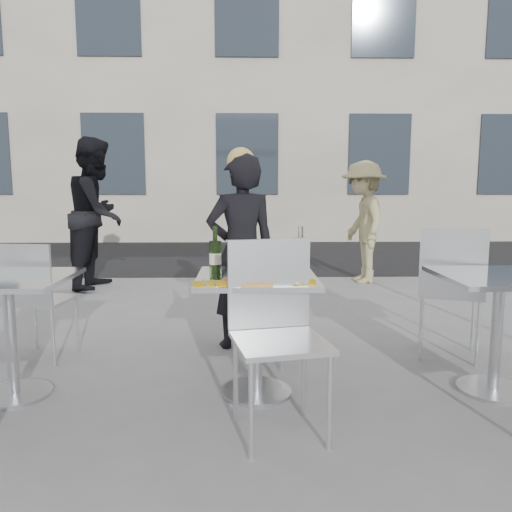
{
  "coord_description": "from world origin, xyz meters",
  "views": [
    {
      "loc": [
        -0.07,
        -2.98,
        1.29
      ],
      "look_at": [
        0.0,
        0.15,
        0.85
      ],
      "focal_mm": 35.0,
      "sensor_mm": 36.0,
      "label": 1
    }
  ],
  "objects_px": {
    "chair_near": "(275,319)",
    "sugar_shaker": "(298,265)",
    "side_chair_lfar": "(35,292)",
    "napkin_left": "(209,284)",
    "chair_far": "(261,298)",
    "side_chair_rfar": "(451,282)",
    "side_table_left": "(9,311)",
    "salad_plate": "(258,268)",
    "pizza_near": "(251,280)",
    "woman_diner": "(241,252)",
    "pedestrian_b": "(363,222)",
    "wineglass_red_a": "(265,258)",
    "pizza_far": "(262,268)",
    "napkin_right": "(300,282)",
    "wineglass_white_a": "(244,257)",
    "main_table": "(257,310)",
    "side_table_right": "(498,308)",
    "pedestrian_a": "(97,213)",
    "wineglass_red_b": "(282,256)",
    "carafe": "(300,254)",
    "wine_bottle": "(215,255)"
  },
  "relations": [
    {
      "from": "napkin_left",
      "to": "sugar_shaker",
      "type": "bearing_deg",
      "value": 19.56
    },
    {
      "from": "chair_near",
      "to": "sugar_shaker",
      "type": "height_order",
      "value": "chair_near"
    },
    {
      "from": "napkin_left",
      "to": "chair_far",
      "type": "bearing_deg",
      "value": 56.25
    },
    {
      "from": "side_table_right",
      "to": "wineglass_red_a",
      "type": "xyz_separation_m",
      "value": [
        -1.45,
        0.01,
        0.32
      ]
    },
    {
      "from": "main_table",
      "to": "side_table_left",
      "type": "bearing_deg",
      "value": 180.0
    },
    {
      "from": "pedestrian_a",
      "to": "chair_near",
      "type": "bearing_deg",
      "value": -146.97
    },
    {
      "from": "side_chair_rfar",
      "to": "wine_bottle",
      "type": "bearing_deg",
      "value": 35.58
    },
    {
      "from": "side_table_left",
      "to": "sugar_shaker",
      "type": "xyz_separation_m",
      "value": [
        1.76,
        0.06,
        0.26
      ]
    },
    {
      "from": "carafe",
      "to": "side_chair_rfar",
      "type": "bearing_deg",
      "value": 22.03
    },
    {
      "from": "chair_far",
      "to": "side_table_right",
      "type": "bearing_deg",
      "value": 175.12
    },
    {
      "from": "main_table",
      "to": "side_chair_lfar",
      "type": "bearing_deg",
      "value": 158.94
    },
    {
      "from": "pedestrian_a",
      "to": "pizza_far",
      "type": "height_order",
      "value": "pedestrian_a"
    },
    {
      "from": "salad_plate",
      "to": "sugar_shaker",
      "type": "height_order",
      "value": "sugar_shaker"
    },
    {
      "from": "chair_far",
      "to": "wineglass_red_b",
      "type": "xyz_separation_m",
      "value": [
        0.11,
        -0.42,
        0.36
      ]
    },
    {
      "from": "side_chair_rfar",
      "to": "wineglass_red_b",
      "type": "bearing_deg",
      "value": 41.24
    },
    {
      "from": "salad_plate",
      "to": "napkin_left",
      "type": "relative_size",
      "value": 1.04
    },
    {
      "from": "chair_far",
      "to": "side_chair_lfar",
      "type": "xyz_separation_m",
      "value": [
        -1.65,
        0.12,
        0.03
      ]
    },
    {
      "from": "side_table_left",
      "to": "napkin_left",
      "type": "distance_m",
      "value": 1.27
    },
    {
      "from": "side_chair_lfar",
      "to": "sugar_shaker",
      "type": "xyz_separation_m",
      "value": [
        1.86,
        -0.56,
        0.28
      ]
    },
    {
      "from": "chair_near",
      "to": "side_chair_lfar",
      "type": "bearing_deg",
      "value": 136.52
    },
    {
      "from": "chair_far",
      "to": "wine_bottle",
      "type": "height_order",
      "value": "wine_bottle"
    },
    {
      "from": "chair_near",
      "to": "salad_plate",
      "type": "distance_m",
      "value": 0.53
    },
    {
      "from": "wineglass_white_a",
      "to": "side_table_left",
      "type": "bearing_deg",
      "value": -178.42
    },
    {
      "from": "side_chair_rfar",
      "to": "side_table_right",
      "type": "bearing_deg",
      "value": 115.74
    },
    {
      "from": "napkin_right",
      "to": "chair_far",
      "type": "bearing_deg",
      "value": 110.13
    },
    {
      "from": "chair_near",
      "to": "wineglass_white_a",
      "type": "relative_size",
      "value": 6.39
    },
    {
      "from": "side_chair_lfar",
      "to": "pizza_far",
      "type": "xyz_separation_m",
      "value": [
        1.64,
        -0.42,
        0.24
      ]
    },
    {
      "from": "side_chair_rfar",
      "to": "wineglass_red_b",
      "type": "height_order",
      "value": "side_chair_rfar"
    },
    {
      "from": "wineglass_white_a",
      "to": "side_chair_rfar",
      "type": "bearing_deg",
      "value": 19.71
    },
    {
      "from": "woman_diner",
      "to": "pedestrian_b",
      "type": "xyz_separation_m",
      "value": [
        1.61,
        2.69,
        0.04
      ]
    },
    {
      "from": "main_table",
      "to": "wineglass_white_a",
      "type": "bearing_deg",
      "value": 151.83
    },
    {
      "from": "side_chair_rfar",
      "to": "side_table_left",
      "type": "bearing_deg",
      "value": 31.21
    },
    {
      "from": "wineglass_red_b",
      "to": "pedestrian_a",
      "type": "bearing_deg",
      "value": 122.39
    },
    {
      "from": "napkin_left",
      "to": "pizza_near",
      "type": "bearing_deg",
      "value": 2.37
    },
    {
      "from": "pizza_near",
      "to": "wineglass_red_a",
      "type": "relative_size",
      "value": 2.12
    },
    {
      "from": "side_chair_lfar",
      "to": "sugar_shaker",
      "type": "distance_m",
      "value": 1.96
    },
    {
      "from": "chair_far",
      "to": "woman_diner",
      "type": "distance_m",
      "value": 0.54
    },
    {
      "from": "main_table",
      "to": "wineglass_white_a",
      "type": "relative_size",
      "value": 4.76
    },
    {
      "from": "side_chair_lfar",
      "to": "chair_far",
      "type": "bearing_deg",
      "value": -174.8
    },
    {
      "from": "pedestrian_b",
      "to": "wineglass_red_b",
      "type": "xyz_separation_m",
      "value": [
        -1.35,
        -3.56,
        0.05
      ]
    },
    {
      "from": "side_table_right",
      "to": "side_chair_lfar",
      "type": "xyz_separation_m",
      "value": [
        -3.1,
        0.62,
        -0.01
      ]
    },
    {
      "from": "sugar_shaker",
      "to": "salad_plate",
      "type": "bearing_deg",
      "value": 179.92
    },
    {
      "from": "side_table_left",
      "to": "wineglass_white_a",
      "type": "distance_m",
      "value": 1.46
    },
    {
      "from": "carafe",
      "to": "wineglass_red_b",
      "type": "relative_size",
      "value": 1.84
    },
    {
      "from": "side_chair_lfar",
      "to": "pizza_near",
      "type": "relative_size",
      "value": 2.67
    },
    {
      "from": "side_table_right",
      "to": "salad_plate",
      "type": "height_order",
      "value": "salad_plate"
    },
    {
      "from": "pizza_far",
      "to": "pizza_near",
      "type": "bearing_deg",
      "value": -100.75
    },
    {
      "from": "chair_near",
      "to": "napkin_left",
      "type": "bearing_deg",
      "value": 142.2
    },
    {
      "from": "main_table",
      "to": "chair_far",
      "type": "distance_m",
      "value": 0.51
    },
    {
      "from": "carafe",
      "to": "chair_far",
      "type": "bearing_deg",
      "value": 120.6
    }
  ]
}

